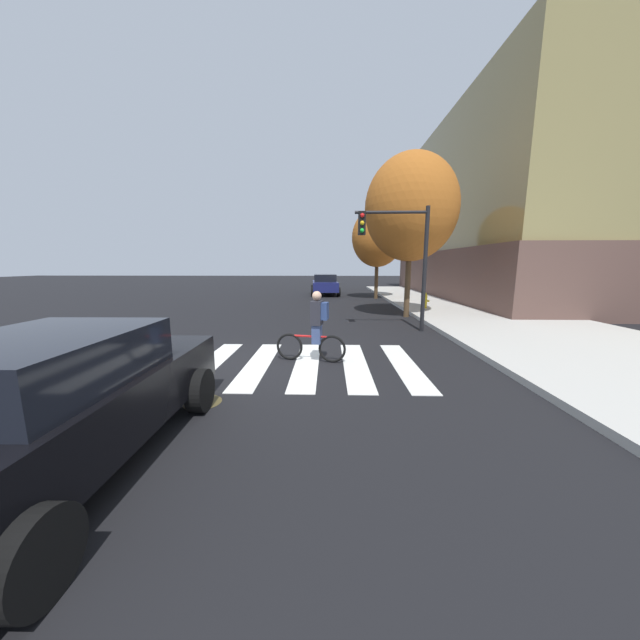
{
  "coord_description": "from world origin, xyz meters",
  "views": [
    {
      "loc": [
        1.75,
        -7.24,
        2.3
      ],
      "look_at": [
        1.55,
        0.24,
        1.01
      ],
      "focal_mm": 18.11,
      "sensor_mm": 36.0,
      "label": 1
    }
  ],
  "objects_px": {
    "cyclist": "(316,327)",
    "street_tree_mid": "(378,237)",
    "manhole_cover": "(202,402)",
    "sedan_near": "(58,401)",
    "sedan_mid": "(325,284)",
    "fire_hydrant": "(425,301)",
    "street_tree_near": "(411,208)",
    "traffic_light_near": "(401,247)"
  },
  "relations": [
    {
      "from": "traffic_light_near",
      "to": "street_tree_near",
      "type": "bearing_deg",
      "value": 71.8
    },
    {
      "from": "manhole_cover",
      "to": "street_tree_mid",
      "type": "bearing_deg",
      "value": 72.53
    },
    {
      "from": "street_tree_mid",
      "to": "fire_hydrant",
      "type": "bearing_deg",
      "value": -75.3
    },
    {
      "from": "sedan_mid",
      "to": "traffic_light_near",
      "type": "bearing_deg",
      "value": -78.73
    },
    {
      "from": "street_tree_near",
      "to": "cyclist",
      "type": "bearing_deg",
      "value": -118.9
    },
    {
      "from": "manhole_cover",
      "to": "cyclist",
      "type": "height_order",
      "value": "cyclist"
    },
    {
      "from": "sedan_mid",
      "to": "street_tree_mid",
      "type": "distance_m",
      "value": 5.53
    },
    {
      "from": "cyclist",
      "to": "street_tree_mid",
      "type": "relative_size",
      "value": 0.28
    },
    {
      "from": "sedan_mid",
      "to": "fire_hydrant",
      "type": "bearing_deg",
      "value": -59.74
    },
    {
      "from": "sedan_near",
      "to": "sedan_mid",
      "type": "height_order",
      "value": "sedan_near"
    },
    {
      "from": "fire_hydrant",
      "to": "street_tree_mid",
      "type": "bearing_deg",
      "value": 104.7
    },
    {
      "from": "traffic_light_near",
      "to": "street_tree_near",
      "type": "height_order",
      "value": "street_tree_near"
    },
    {
      "from": "sedan_mid",
      "to": "street_tree_mid",
      "type": "xyz_separation_m",
      "value": [
        3.52,
        -2.75,
        3.26
      ]
    },
    {
      "from": "sedan_near",
      "to": "traffic_light_near",
      "type": "distance_m",
      "value": 9.78
    },
    {
      "from": "sedan_mid",
      "to": "street_tree_mid",
      "type": "height_order",
      "value": "street_tree_mid"
    },
    {
      "from": "sedan_mid",
      "to": "traffic_light_near",
      "type": "xyz_separation_m",
      "value": [
        2.73,
        -13.67,
        2.05
      ]
    },
    {
      "from": "sedan_near",
      "to": "street_tree_near",
      "type": "distance_m",
      "value": 13.31
    },
    {
      "from": "street_tree_near",
      "to": "street_tree_mid",
      "type": "relative_size",
      "value": 1.14
    },
    {
      "from": "sedan_mid",
      "to": "cyclist",
      "type": "distance_m",
      "value": 17.36
    },
    {
      "from": "manhole_cover",
      "to": "traffic_light_near",
      "type": "bearing_deg",
      "value": 53.14
    },
    {
      "from": "cyclist",
      "to": "fire_hydrant",
      "type": "xyz_separation_m",
      "value": [
        5.1,
        8.63,
        -0.31
      ]
    },
    {
      "from": "sedan_near",
      "to": "fire_hydrant",
      "type": "distance_m",
      "value": 15.01
    },
    {
      "from": "street_tree_near",
      "to": "sedan_mid",
      "type": "bearing_deg",
      "value": 109.57
    },
    {
      "from": "traffic_light_near",
      "to": "street_tree_near",
      "type": "xyz_separation_m",
      "value": [
        1.03,
        3.12,
        1.78
      ]
    },
    {
      "from": "sedan_mid",
      "to": "sedan_near",
      "type": "bearing_deg",
      "value": -97.03
    },
    {
      "from": "street_tree_near",
      "to": "street_tree_mid",
      "type": "xyz_separation_m",
      "value": [
        -0.23,
        7.81,
        -0.57
      ]
    },
    {
      "from": "manhole_cover",
      "to": "street_tree_near",
      "type": "distance_m",
      "value": 11.71
    },
    {
      "from": "fire_hydrant",
      "to": "street_tree_mid",
      "type": "height_order",
      "value": "street_tree_mid"
    },
    {
      "from": "cyclist",
      "to": "fire_hydrant",
      "type": "bearing_deg",
      "value": 59.43
    },
    {
      "from": "sedan_near",
      "to": "cyclist",
      "type": "bearing_deg",
      "value": 57.81
    },
    {
      "from": "street_tree_mid",
      "to": "street_tree_near",
      "type": "bearing_deg",
      "value": -88.32
    },
    {
      "from": "cyclist",
      "to": "traffic_light_near",
      "type": "bearing_deg",
      "value": 53.46
    },
    {
      "from": "cyclist",
      "to": "fire_hydrant",
      "type": "height_order",
      "value": "cyclist"
    },
    {
      "from": "sedan_mid",
      "to": "traffic_light_near",
      "type": "relative_size",
      "value": 1.1
    },
    {
      "from": "manhole_cover",
      "to": "sedan_near",
      "type": "relative_size",
      "value": 0.14
    },
    {
      "from": "manhole_cover",
      "to": "street_tree_mid",
      "type": "xyz_separation_m",
      "value": [
        5.35,
        17.0,
        4.06
      ]
    },
    {
      "from": "manhole_cover",
      "to": "cyclist",
      "type": "xyz_separation_m",
      "value": [
        1.82,
        2.38,
        0.84
      ]
    },
    {
      "from": "street_tree_near",
      "to": "manhole_cover",
      "type": "bearing_deg",
      "value": -121.25
    },
    {
      "from": "sedan_mid",
      "to": "fire_hydrant",
      "type": "relative_size",
      "value": 5.93
    },
    {
      "from": "sedan_near",
      "to": "fire_hydrant",
      "type": "height_order",
      "value": "sedan_near"
    },
    {
      "from": "cyclist",
      "to": "traffic_light_near",
      "type": "relative_size",
      "value": 0.4
    },
    {
      "from": "sedan_near",
      "to": "traffic_light_near",
      "type": "bearing_deg",
      "value": 55.72
    }
  ]
}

